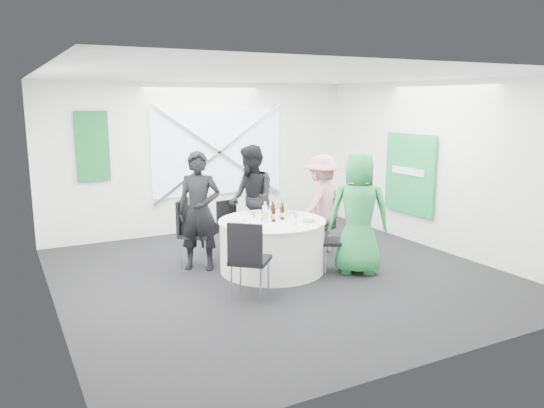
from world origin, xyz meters
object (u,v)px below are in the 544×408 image
chair_back (230,222)px  chair_back_left (191,227)px  person_woman_green (359,213)px  chair_front_right (342,236)px  chair_back_right (321,221)px  person_woman_pink (321,204)px  person_man_back_left (199,211)px  person_man_back (251,200)px  clear_water_bottle (265,214)px  chair_front_left (248,254)px  banquet_table (272,245)px  green_water_bottle (282,210)px

chair_back → chair_back_left: chair_back_left is taller
chair_back_left → person_woman_green: size_ratio=0.57×
chair_back → chair_front_right: bearing=-65.1°
chair_back_right → person_woman_green: size_ratio=0.52×
person_woman_pink → person_man_back_left: bearing=-25.0°
person_man_back → chair_back_right: bearing=69.7°
person_man_back → clear_water_bottle: bearing=-7.2°
chair_front_left → person_woman_pink: person_woman_pink is taller
person_man_back_left → clear_water_bottle: 1.00m
chair_back → person_man_back: 0.53m
person_woman_green → clear_water_bottle: 1.34m
clear_water_bottle → chair_back: bearing=89.6°
banquet_table → chair_front_right: 1.04m
banquet_table → person_man_back_left: bearing=147.7°
person_man_back_left → person_woman_pink: (2.07, -0.10, -0.07)m
chair_front_right → chair_back: bearing=-120.0°
person_woman_pink → person_woman_green: 1.15m
person_man_back_left → chair_back: bearing=72.3°
chair_front_left → person_woman_pink: bearing=-103.1°
person_man_back_left → green_water_bottle: 1.22m
clear_water_bottle → person_man_back: bearing=74.4°
chair_back_left → chair_back_right: chair_back_left is taller
chair_back → chair_back_right: bearing=-37.2°
banquet_table → chair_back_right: 1.25m
chair_front_right → person_man_back: size_ratio=0.51×
banquet_table → person_man_back_left: 1.18m
banquet_table → green_water_bottle: bearing=21.0°
banquet_table → person_man_back_left: person_man_back_left is taller
person_man_back_left → clear_water_bottle: (0.75, -0.67, 0.00)m
chair_front_right → clear_water_bottle: 1.19m
chair_front_right → green_water_bottle: bearing=-100.7°
person_man_back → person_woman_green: (0.91, -1.66, 0.00)m
chair_back → person_man_back_left: person_man_back_left is taller
chair_back → person_man_back: (0.30, -0.21, 0.39)m
chair_back → chair_back_right: 1.50m
person_man_back → green_water_bottle: size_ratio=6.22×
chair_back_left → chair_back: bearing=-23.7°
chair_front_right → person_woman_pink: person_woman_pink is taller
chair_front_right → chair_front_left: (-1.73, -0.43, 0.07)m
banquet_table → person_woman_green: (1.05, -0.66, 0.51)m
person_man_back_left → chair_front_right: bearing=2.1°
banquet_table → chair_front_left: (-0.82, -0.92, 0.22)m
person_woman_pink → banquet_table: bearing=-0.0°
banquet_table → green_water_bottle: size_ratio=5.47×
person_woman_pink → person_woman_green: size_ratio=0.91×
chair_back_right → banquet_table: bearing=-90.0°
green_water_bottle → chair_back: bearing=107.4°
clear_water_bottle → banquet_table: bearing=30.2°
person_man_back_left → green_water_bottle: size_ratio=6.16×
banquet_table → chair_back_right: bearing=21.5°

